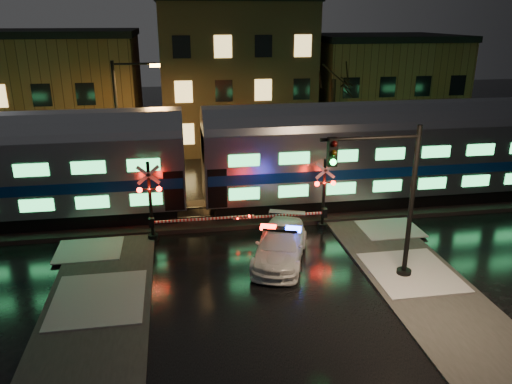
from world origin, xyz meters
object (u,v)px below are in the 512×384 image
Objects in this scene: crossing_signal_right at (317,202)px; traffic_light at (388,202)px; police_car at (280,245)px; crossing_signal_left at (158,209)px; streetlight at (123,121)px.

traffic_light is at bearing -76.57° from crossing_signal_right.
police_car is 5.30m from traffic_light.
crossing_signal_left is (-7.97, 0.01, 0.11)m from crossing_signal_right.
police_car is 12.86m from streetlight.
crossing_signal_left is 7.62m from streetlight.
crossing_signal_left is 0.87× the size of traffic_light.
police_car is 0.69× the size of streetlight.
traffic_light is 16.60m from streetlight.
traffic_light is at bearing -12.30° from police_car.
crossing_signal_right is 0.94× the size of crossing_signal_left.
traffic_light reaches higher than police_car.
streetlight is at bearing 106.51° from crossing_signal_left.
crossing_signal_right reaches higher than police_car.
crossing_signal_right is at bearing 69.66° from police_car.
streetlight is at bearing 124.62° from traffic_light.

